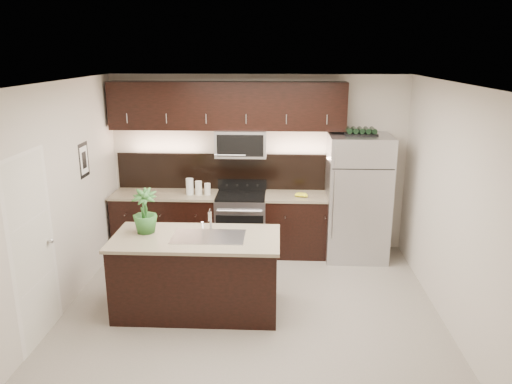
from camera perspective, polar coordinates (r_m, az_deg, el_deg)
ground at (r=6.32m, az=-0.53°, el=-12.81°), size 4.50×4.50×0.00m
room_walls at (r=5.68m, az=-1.72°, el=2.22°), size 4.52×4.02×2.71m
counter_run at (r=7.71m, az=-3.23°, el=-3.58°), size 3.51×0.65×0.94m
upper_fixtures at (r=7.47m, az=-3.11°, el=8.97°), size 3.49×0.40×1.66m
island at (r=6.07m, az=-6.75°, el=-9.22°), size 1.96×0.96×0.94m
sink_faucet at (r=5.87m, az=-5.43°, el=-4.95°), size 0.84×0.50×0.28m
refrigerator at (r=7.56m, az=11.47°, el=-0.59°), size 0.90×0.81×1.86m
wine_rack at (r=7.35m, az=11.89°, el=6.78°), size 0.46×0.29×0.11m
plant at (r=6.04m, az=-12.61°, el=-2.15°), size 0.32×0.32×0.53m
canisters at (r=7.55m, az=-6.82°, el=0.51°), size 0.37×0.11×0.25m
french_press at (r=7.50m, az=9.12°, el=0.23°), size 0.09×0.09×0.26m
bananas at (r=7.44m, az=4.84°, el=-0.27°), size 0.24×0.21×0.06m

